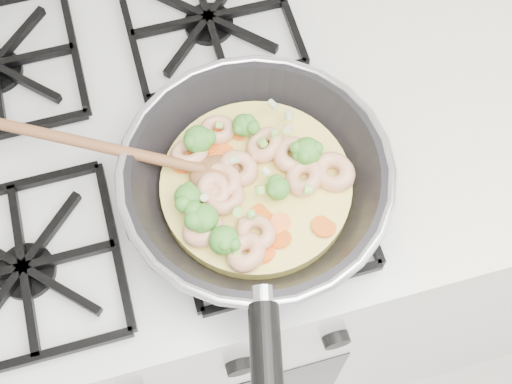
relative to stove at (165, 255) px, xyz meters
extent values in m
cube|color=silver|center=(0.00, 0.00, -0.01)|extent=(0.60, 0.60, 0.90)
cube|color=black|center=(0.00, 0.00, 0.45)|extent=(0.56, 0.56, 0.02)
torus|color=silver|center=(0.14, -0.13, 0.52)|extent=(0.33, 0.33, 0.01)
cylinder|color=black|center=(0.09, -0.37, 0.52)|extent=(0.07, 0.17, 0.03)
cylinder|color=#F7E56B|center=(0.14, -0.13, 0.49)|extent=(0.23, 0.23, 0.02)
ellipsoid|color=brown|center=(0.10, -0.11, 0.50)|extent=(0.07, 0.07, 0.02)
cylinder|color=brown|center=(-0.04, -0.05, 0.53)|extent=(0.26, 0.13, 0.06)
torus|color=#DDA983|center=(0.11, -0.06, 0.50)|extent=(0.05, 0.05, 0.02)
torus|color=#DDA983|center=(0.07, -0.08, 0.50)|extent=(0.07, 0.07, 0.03)
torus|color=#DDA983|center=(0.19, -0.11, 0.50)|extent=(0.07, 0.07, 0.03)
torus|color=#DDA983|center=(0.12, -0.20, 0.50)|extent=(0.07, 0.07, 0.02)
torus|color=#DDA983|center=(0.09, -0.13, 0.50)|extent=(0.05, 0.05, 0.02)
torus|color=#DDA983|center=(0.10, -0.15, 0.50)|extent=(0.06, 0.06, 0.03)
torus|color=#DDA983|center=(0.10, -0.22, 0.50)|extent=(0.07, 0.07, 0.03)
torus|color=#DDA983|center=(0.16, -0.09, 0.50)|extent=(0.07, 0.07, 0.03)
torus|color=#DDA983|center=(0.06, -0.18, 0.50)|extent=(0.06, 0.06, 0.03)
torus|color=#DDA983|center=(0.23, -0.15, 0.50)|extent=(0.08, 0.08, 0.03)
torus|color=#DDA983|center=(0.20, -0.15, 0.50)|extent=(0.07, 0.07, 0.03)
torus|color=#DDA983|center=(0.10, -0.12, 0.50)|extent=(0.08, 0.08, 0.03)
torus|color=#DDA983|center=(0.12, -0.11, 0.50)|extent=(0.07, 0.07, 0.03)
ellipsoid|color=#4E9C33|center=(0.06, -0.14, 0.52)|extent=(0.04, 0.04, 0.03)
ellipsoid|color=#4E9C33|center=(0.09, -0.07, 0.52)|extent=(0.05, 0.05, 0.03)
ellipsoid|color=#4E9C33|center=(0.14, -0.06, 0.52)|extent=(0.04, 0.04, 0.03)
ellipsoid|color=#4E9C33|center=(0.07, -0.17, 0.52)|extent=(0.05, 0.05, 0.04)
ellipsoid|color=#4E9C33|center=(0.08, -0.20, 0.52)|extent=(0.04, 0.04, 0.03)
ellipsoid|color=#4E9C33|center=(0.21, -0.12, 0.52)|extent=(0.05, 0.05, 0.04)
ellipsoid|color=#4E9C33|center=(0.16, -0.16, 0.52)|extent=(0.04, 0.04, 0.03)
cylinder|color=orange|center=(0.12, -0.22, 0.50)|extent=(0.04, 0.04, 0.01)
cylinder|color=orange|center=(0.15, -0.19, 0.50)|extent=(0.03, 0.03, 0.01)
cylinder|color=orange|center=(0.12, -0.06, 0.50)|extent=(0.03, 0.03, 0.01)
cylinder|color=orange|center=(0.14, -0.06, 0.50)|extent=(0.04, 0.04, 0.01)
cylinder|color=orange|center=(0.10, -0.07, 0.50)|extent=(0.04, 0.04, 0.01)
cylinder|color=orange|center=(0.10, -0.07, 0.50)|extent=(0.04, 0.04, 0.01)
cylinder|color=orange|center=(0.14, -0.18, 0.50)|extent=(0.03, 0.03, 0.01)
cylinder|color=orange|center=(0.11, -0.09, 0.50)|extent=(0.04, 0.04, 0.01)
cylinder|color=orange|center=(0.12, -0.22, 0.50)|extent=(0.04, 0.04, 0.01)
cylinder|color=orange|center=(0.20, -0.21, 0.50)|extent=(0.04, 0.04, 0.01)
cylinder|color=orange|center=(0.15, -0.21, 0.50)|extent=(0.04, 0.04, 0.01)
cylinder|color=orange|center=(0.06, -0.08, 0.50)|extent=(0.05, 0.04, 0.00)
cylinder|color=orange|center=(0.11, -0.06, 0.50)|extent=(0.04, 0.04, 0.01)
cylinder|color=#8BCA51|center=(0.11, -0.06, 0.52)|extent=(0.01, 0.01, 0.01)
cylinder|color=#8BCA51|center=(0.11, -0.18, 0.52)|extent=(0.01, 0.01, 0.01)
cylinder|color=#8BCA51|center=(0.09, -0.22, 0.51)|extent=(0.01, 0.01, 0.01)
cylinder|color=beige|center=(0.20, -0.07, 0.52)|extent=(0.01, 0.01, 0.01)
cylinder|color=#8BCA51|center=(0.05, -0.14, 0.52)|extent=(0.01, 0.01, 0.01)
cylinder|color=#8BCA51|center=(0.09, -0.20, 0.52)|extent=(0.01, 0.01, 0.01)
cylinder|color=beige|center=(0.12, -0.11, 0.52)|extent=(0.01, 0.01, 0.01)
cylinder|color=beige|center=(0.18, -0.05, 0.52)|extent=(0.01, 0.01, 0.01)
cylinder|color=beige|center=(0.19, -0.08, 0.51)|extent=(0.01, 0.01, 0.01)
cylinder|color=beige|center=(0.21, -0.12, 0.51)|extent=(0.01, 0.01, 0.01)
cylinder|color=#8BCA51|center=(0.12, -0.18, 0.52)|extent=(0.01, 0.01, 0.01)
cylinder|color=beige|center=(0.15, -0.13, 0.52)|extent=(0.01, 0.01, 0.01)
cylinder|color=#8BCA51|center=(0.18, -0.09, 0.52)|extent=(0.01, 0.01, 0.01)
cylinder|color=#8BCA51|center=(0.19, -0.17, 0.52)|extent=(0.01, 0.01, 0.01)
cylinder|color=#8BCA51|center=(0.14, -0.16, 0.52)|extent=(0.01, 0.01, 0.01)
cylinder|color=#8BCA51|center=(0.16, -0.09, 0.52)|extent=(0.01, 0.01, 0.01)
cylinder|color=#8BCA51|center=(0.15, -0.14, 0.51)|extent=(0.01, 0.01, 0.01)
cylinder|color=beige|center=(0.08, -0.15, 0.52)|extent=(0.01, 0.01, 0.01)
camera|label=1|loc=(0.04, -0.49, 1.26)|focal=50.13mm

